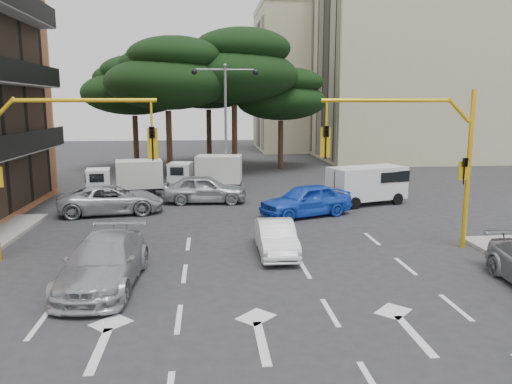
{
  "coord_description": "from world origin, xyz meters",
  "views": [
    {
      "loc": [
        -1.19,
        -15.76,
        5.51
      ],
      "look_at": [
        0.94,
        5.99,
        1.6
      ],
      "focal_mm": 35.0,
      "sensor_mm": 36.0,
      "label": 1
    }
  ],
  "objects_px": {
    "signal_mast_right": "(424,148)",
    "box_truck_a": "(126,179)",
    "van_white": "(367,185)",
    "box_truck_b": "(206,173)",
    "signal_mast_left": "(43,151)",
    "car_silver_wagon": "(104,262)",
    "car_blue_compact": "(306,200)",
    "car_silver_cross_a": "(112,200)",
    "car_white_hatch": "(276,238)",
    "car_silver_cross_b": "(205,189)",
    "street_lamp_center": "(225,104)"
  },
  "relations": [
    {
      "from": "signal_mast_left",
      "to": "box_truck_b",
      "type": "xyz_separation_m",
      "value": [
        5.51,
        13.51,
        -2.75
      ]
    },
    {
      "from": "van_white",
      "to": "car_blue_compact",
      "type": "bearing_deg",
      "value": -74.59
    },
    {
      "from": "signal_mast_left",
      "to": "street_lamp_center",
      "type": "height_order",
      "value": "street_lamp_center"
    },
    {
      "from": "car_white_hatch",
      "to": "car_silver_cross_a",
      "type": "distance_m",
      "value": 10.56
    },
    {
      "from": "signal_mast_left",
      "to": "van_white",
      "type": "bearing_deg",
      "value": 31.02
    },
    {
      "from": "car_silver_cross_b",
      "to": "box_truck_b",
      "type": "height_order",
      "value": "box_truck_b"
    },
    {
      "from": "street_lamp_center",
      "to": "car_silver_wagon",
      "type": "xyz_separation_m",
      "value": [
        -4.37,
        -16.86,
        -4.68
      ]
    },
    {
      "from": "car_silver_wagon",
      "to": "box_truck_b",
      "type": "height_order",
      "value": "box_truck_b"
    },
    {
      "from": "signal_mast_left",
      "to": "car_white_hatch",
      "type": "distance_m",
      "value": 8.72
    },
    {
      "from": "street_lamp_center",
      "to": "car_white_hatch",
      "type": "xyz_separation_m",
      "value": [
        1.28,
        -14.16,
        -4.81
      ]
    },
    {
      "from": "signal_mast_right",
      "to": "signal_mast_left",
      "type": "xyz_separation_m",
      "value": [
        -13.61,
        0.0,
        0.0
      ]
    },
    {
      "from": "street_lamp_center",
      "to": "car_silver_cross_a",
      "type": "xyz_separation_m",
      "value": [
        -6.02,
        -6.53,
        -4.71
      ]
    },
    {
      "from": "car_silver_cross_a",
      "to": "box_truck_a",
      "type": "height_order",
      "value": "box_truck_a"
    },
    {
      "from": "car_white_hatch",
      "to": "car_silver_wagon",
      "type": "xyz_separation_m",
      "value": [
        -5.65,
        -2.7,
        0.13
      ]
    },
    {
      "from": "car_blue_compact",
      "to": "car_silver_cross_a",
      "type": "xyz_separation_m",
      "value": [
        -9.62,
        1.51,
        -0.08
      ]
    },
    {
      "from": "street_lamp_center",
      "to": "car_blue_compact",
      "type": "xyz_separation_m",
      "value": [
        3.6,
        -8.04,
        -4.63
      ]
    },
    {
      "from": "car_silver_cross_a",
      "to": "box_truck_a",
      "type": "xyz_separation_m",
      "value": [
        0.0,
        4.53,
        0.37
      ]
    },
    {
      "from": "car_blue_compact",
      "to": "box_truck_a",
      "type": "xyz_separation_m",
      "value": [
        -9.62,
        6.04,
        0.29
      ]
    },
    {
      "from": "signal_mast_right",
      "to": "van_white",
      "type": "relative_size",
      "value": 1.42
    },
    {
      "from": "box_truck_a",
      "to": "box_truck_b",
      "type": "relative_size",
      "value": 0.95
    },
    {
      "from": "car_blue_compact",
      "to": "car_silver_cross_a",
      "type": "relative_size",
      "value": 0.91
    },
    {
      "from": "street_lamp_center",
      "to": "car_blue_compact",
      "type": "distance_m",
      "value": 9.95
    },
    {
      "from": "car_white_hatch",
      "to": "van_white",
      "type": "xyz_separation_m",
      "value": [
        6.27,
        8.78,
        0.44
      ]
    },
    {
      "from": "signal_mast_right",
      "to": "car_white_hatch",
      "type": "relative_size",
      "value": 1.61
    },
    {
      "from": "car_silver_wagon",
      "to": "van_white",
      "type": "distance_m",
      "value": 16.55
    },
    {
      "from": "car_silver_wagon",
      "to": "box_truck_a",
      "type": "height_order",
      "value": "box_truck_a"
    },
    {
      "from": "car_silver_cross_a",
      "to": "van_white",
      "type": "xyz_separation_m",
      "value": [
        13.57,
        1.15,
        0.34
      ]
    },
    {
      "from": "street_lamp_center",
      "to": "car_blue_compact",
      "type": "bearing_deg",
      "value": -65.87
    },
    {
      "from": "signal_mast_right",
      "to": "car_white_hatch",
      "type": "bearing_deg",
      "value": -178.48
    },
    {
      "from": "car_silver_wagon",
      "to": "van_white",
      "type": "height_order",
      "value": "van_white"
    },
    {
      "from": "car_white_hatch",
      "to": "car_blue_compact",
      "type": "bearing_deg",
      "value": 69.68
    },
    {
      "from": "signal_mast_right",
      "to": "car_silver_wagon",
      "type": "relative_size",
      "value": 1.16
    },
    {
      "from": "box_truck_b",
      "to": "car_silver_cross_a",
      "type": "bearing_deg",
      "value": 149.69
    },
    {
      "from": "signal_mast_right",
      "to": "signal_mast_left",
      "type": "bearing_deg",
      "value": 180.0
    },
    {
      "from": "signal_mast_right",
      "to": "box_truck_a",
      "type": "distance_m",
      "value": 17.79
    },
    {
      "from": "car_silver_cross_b",
      "to": "box_truck_a",
      "type": "bearing_deg",
      "value": 67.97
    },
    {
      "from": "signal_mast_left",
      "to": "street_lamp_center",
      "type": "bearing_deg",
      "value": 64.09
    },
    {
      "from": "signal_mast_left",
      "to": "car_silver_cross_a",
      "type": "height_order",
      "value": "signal_mast_left"
    },
    {
      "from": "signal_mast_right",
      "to": "car_silver_cross_a",
      "type": "height_order",
      "value": "signal_mast_right"
    },
    {
      "from": "car_silver_wagon",
      "to": "car_silver_cross_a",
      "type": "bearing_deg",
      "value": 101.92
    },
    {
      "from": "signal_mast_right",
      "to": "street_lamp_center",
      "type": "xyz_separation_m",
      "value": [
        -6.8,
        14.01,
        1.54
      ]
    },
    {
      "from": "signal_mast_left",
      "to": "box_truck_b",
      "type": "distance_m",
      "value": 14.84
    },
    {
      "from": "street_lamp_center",
      "to": "car_silver_cross_a",
      "type": "relative_size",
      "value": 1.51
    },
    {
      "from": "car_blue_compact",
      "to": "van_white",
      "type": "bearing_deg",
      "value": 102.43
    },
    {
      "from": "car_silver_wagon",
      "to": "car_blue_compact",
      "type": "bearing_deg",
      "value": 50.72
    },
    {
      "from": "van_white",
      "to": "box_truck_b",
      "type": "relative_size",
      "value": 0.91
    },
    {
      "from": "street_lamp_center",
      "to": "van_white",
      "type": "distance_m",
      "value": 10.25
    },
    {
      "from": "car_silver_wagon",
      "to": "car_silver_cross_a",
      "type": "relative_size",
      "value": 1.0
    },
    {
      "from": "signal_mast_right",
      "to": "signal_mast_left",
      "type": "height_order",
      "value": "same"
    },
    {
      "from": "signal_mast_right",
      "to": "car_white_hatch",
      "type": "xyz_separation_m",
      "value": [
        -5.52,
        -0.15,
        -3.27
      ]
    }
  ]
}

